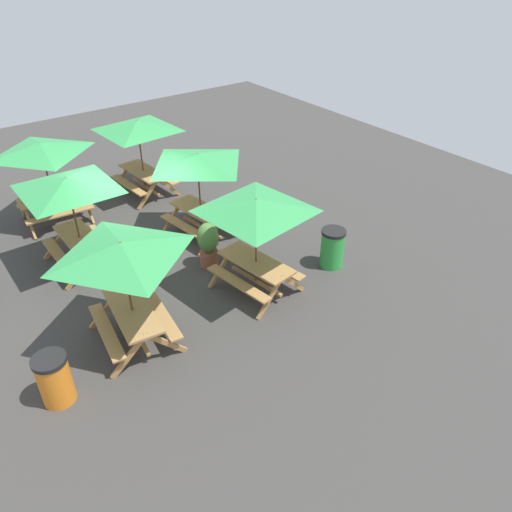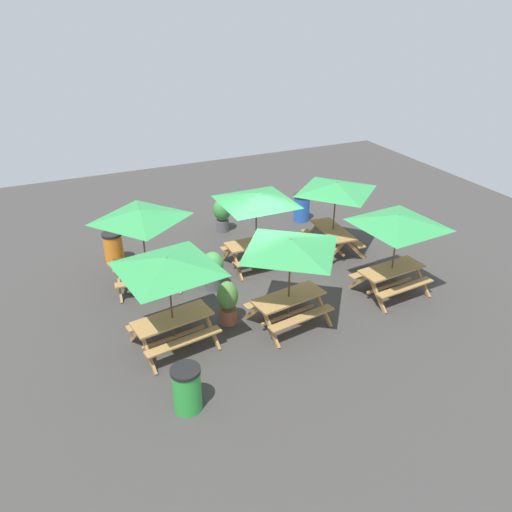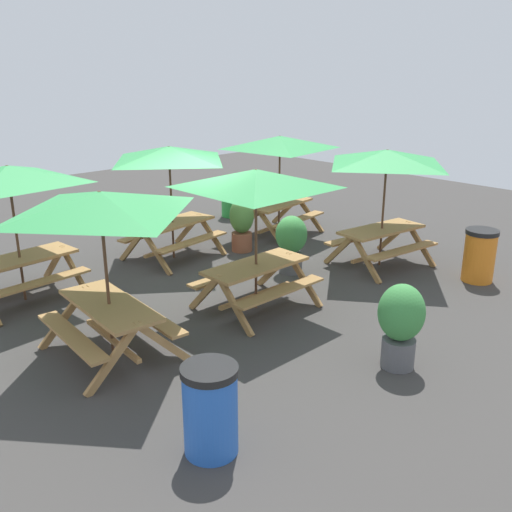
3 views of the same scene
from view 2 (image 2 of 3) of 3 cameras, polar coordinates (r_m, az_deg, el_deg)
ground_plane at (r=13.84m, az=1.15°, el=-3.78°), size 24.00×24.00×0.00m
picnic_table_0 at (r=15.23m, az=9.12°, el=7.22°), size 2.14×2.14×2.34m
picnic_table_1 at (r=14.22m, az=0.02°, el=6.08°), size 2.83×2.83×2.34m
picnic_table_2 at (r=10.86m, az=-10.03°, el=-1.63°), size 2.80×2.80×2.34m
picnic_table_3 at (r=13.45m, az=-13.00°, el=4.03°), size 2.24×2.24×2.34m
picnic_table_4 at (r=13.26m, az=15.93°, el=3.30°), size 2.82×2.82×2.34m
picnic_table_5 at (r=11.51m, az=3.95°, el=0.55°), size 2.26×2.26×2.34m
trash_bin_green at (r=10.04m, az=-7.91°, el=-14.78°), size 0.59×0.59×0.98m
trash_bin_orange at (r=15.56m, az=-15.97°, el=0.91°), size 0.59×0.59×0.98m
trash_bin_blue at (r=17.94m, az=5.24°, el=5.54°), size 0.59×0.59×0.98m
potted_plant_0 at (r=12.20m, az=-3.26°, el=-5.16°), size 0.52×0.52×1.15m
potted_plant_1 at (r=17.01m, az=-3.89°, el=4.91°), size 0.61×0.61×1.16m
potted_plant_2 at (r=13.59m, az=-4.97°, el=-1.45°), size 0.60×0.60×1.12m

